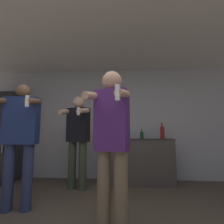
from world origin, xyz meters
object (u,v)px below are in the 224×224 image
at_px(bottle_brown_liquor, 117,132).
at_px(person_woman_foreground, 112,142).
at_px(bottle_dark_rum, 142,135).
at_px(person_spectator_back, 78,135).
at_px(person_man_side, 20,135).
at_px(refrigerator, 5,136).
at_px(bottle_tall_gin, 162,132).

bearing_deg(bottle_brown_liquor, person_woman_foreground, -88.81).
xyz_separation_m(bottle_dark_rum, person_spectator_back, (-1.25, -0.49, 0.00)).
relative_size(bottle_brown_liquor, person_spectator_back, 0.21).
xyz_separation_m(bottle_brown_liquor, person_spectator_back, (-0.73, -0.49, -0.06)).
height_order(person_woman_foreground, person_man_side, person_man_side).
bearing_deg(person_spectator_back, refrigerator, 165.74).
distance_m(bottle_brown_liquor, person_man_side, 1.94).
bearing_deg(person_woman_foreground, person_man_side, 158.16).
xyz_separation_m(bottle_tall_gin, person_spectator_back, (-1.68, -0.49, -0.06)).
height_order(bottle_tall_gin, person_woman_foreground, person_woman_foreground).
relative_size(bottle_dark_rum, person_man_side, 0.13).
height_order(refrigerator, person_spectator_back, refrigerator).
distance_m(bottle_brown_liquor, person_spectator_back, 0.88).
distance_m(bottle_tall_gin, person_spectator_back, 1.75).
distance_m(bottle_dark_rum, bottle_tall_gin, 0.43).
bearing_deg(bottle_brown_liquor, refrigerator, -179.19).
xyz_separation_m(refrigerator, bottle_brown_liquor, (2.53, 0.04, 0.09)).
height_order(refrigerator, person_man_side, refrigerator).
bearing_deg(person_woman_foreground, bottle_tall_gin, 65.45).
distance_m(bottle_dark_rum, person_man_side, 2.31).
bearing_deg(refrigerator, bottle_brown_liquor, 0.81).
xyz_separation_m(refrigerator, bottle_tall_gin, (3.48, 0.04, 0.09)).
height_order(refrigerator, person_woman_foreground, refrigerator).
height_order(person_woman_foreground, person_spectator_back, person_spectator_back).
relative_size(bottle_tall_gin, person_woman_foreground, 0.22).
distance_m(refrigerator, bottle_dark_rum, 3.05).
bearing_deg(refrigerator, bottle_tall_gin, 0.59).
relative_size(bottle_brown_liquor, person_man_side, 0.21).
bearing_deg(person_woman_foreground, bottle_dark_rum, 76.45).
height_order(bottle_dark_rum, bottle_tall_gin, bottle_tall_gin).
height_order(bottle_dark_rum, bottle_brown_liquor, bottle_brown_liquor).
relative_size(bottle_dark_rum, person_woman_foreground, 0.13).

